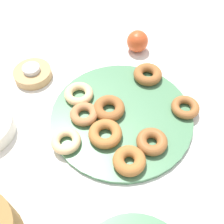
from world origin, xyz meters
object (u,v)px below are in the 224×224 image
donut_3 (109,108)px  tealight (31,69)px  donut_5 (105,134)px  candle_holder (33,74)px  donut_6 (84,114)px  donut_2 (66,141)px  donut_0 (185,107)px  apple (137,41)px  donut_4 (129,161)px  donut_7 (152,142)px  donut_1 (148,74)px  donut_plate (122,116)px  donut_8 (79,94)px

donut_3 → tealight: (0.23, 0.16, 0.01)m
donut_5 → candle_holder: 0.33m
donut_3 → donut_6: donut_3 is taller
donut_5 → donut_2: bearing=76.6°
donut_0 → donut_6: size_ratio=1.02×
donut_5 → tealight: (0.31, 0.11, 0.01)m
candle_holder → tealight: bearing=0.0°
apple → tealight: bearing=86.4°
tealight → apple: size_ratio=0.72×
donut_4 → donut_7: bearing=-73.0°
donut_1 → donut_2: bearing=110.9°
donut_5 → candle_holder: donut_5 is taller
donut_5 → donut_plate: bearing=-57.1°
donut_4 → donut_5: (0.10, 0.02, -0.00)m
candle_holder → donut_2: bearing=-177.3°
donut_7 → apple: (0.36, -0.15, 0.01)m
donut_3 → candle_holder: size_ratio=0.75×
donut_plate → donut_1: (0.10, -0.14, 0.02)m
donut_3 → donut_5: 0.08m
tealight → donut_6: bearing=-158.8°
donut_4 → donut_6: 0.19m
donut_4 → donut_5: bearing=12.6°
donut_3 → apple: apple is taller
candle_holder → apple: (-0.02, -0.36, 0.02)m
donut_7 → donut_1: bearing=-26.9°
donut_plate → donut_3: donut_3 is taller
candle_holder → donut_plate: bearing=-144.8°
donut_5 → tealight: size_ratio=1.68×
donut_5 → donut_8: bearing=5.0°
donut_3 → donut_7: (-0.14, -0.05, -0.00)m
donut_plate → donut_0: bearing=-109.3°
donut_1 → candle_holder: (0.17, 0.32, -0.01)m
donut_3 → apple: size_ratio=1.21×
tealight → donut_1: bearing=-117.4°
donut_1 → donut_6: donut_1 is taller
donut_plate → candle_holder: size_ratio=3.39×
apple → donut_6: bearing=126.3°
donut_4 → apple: 0.44m
donut_5 → apple: apple is taller
donut_8 → donut_5: bearing=-175.0°
donut_5 → apple: (0.28, -0.25, 0.01)m
donut_plate → donut_8: 0.14m
candle_holder → tealight: tealight is taller
donut_0 → donut_8: same height
donut_2 → apple: apple is taller
donut_4 → tealight: 0.42m
donut_plate → candle_holder: (0.26, 0.18, 0.01)m
donut_1 → donut_8: (0.02, 0.22, -0.00)m
donut_6 → candle_holder: donut_6 is taller
donut_8 → apple: apple is taller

